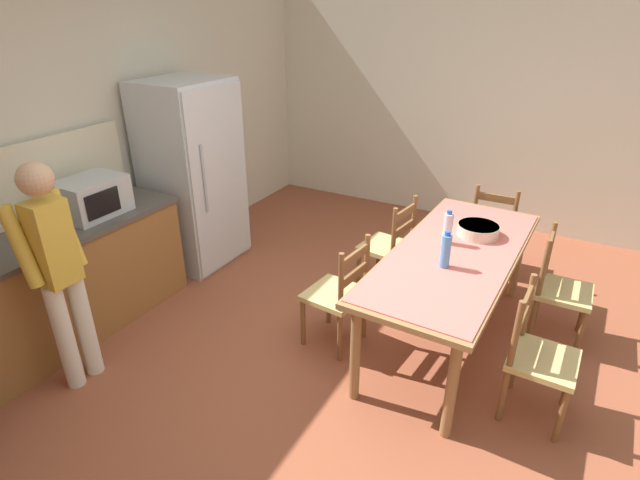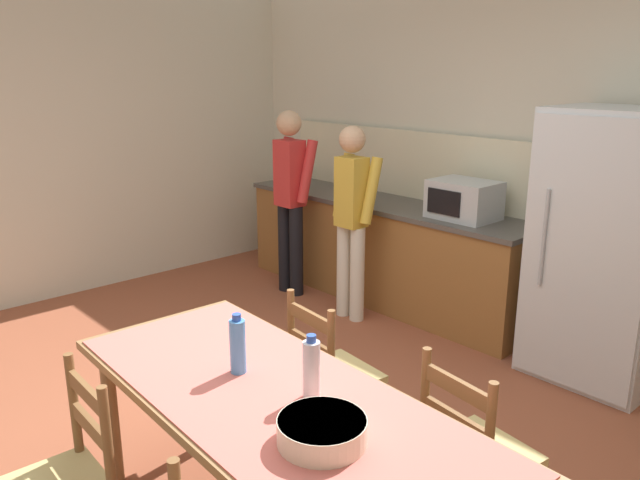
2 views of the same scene
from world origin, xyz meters
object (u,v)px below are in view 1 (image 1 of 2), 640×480
object	(u,v)px
microwave	(91,197)
dining_table	(454,261)
chair_side_near_left	(537,357)
chair_head_end	(493,229)
chair_side_far_right	(389,247)
person_at_counter	(57,267)
bottle_off_centre	(448,228)
chair_side_far_left	(339,294)
refrigerator	(193,175)
bottle_near_centre	(446,251)
chair_side_near_right	(559,289)
serving_bowl	(478,229)

from	to	relation	value
microwave	dining_table	world-z (taller)	microwave
chair_side_near_left	chair_head_end	bearing A→B (deg)	21.38
chair_side_far_right	person_at_counter	world-z (taller)	person_at_counter
bottle_off_centre	chair_side_far_left	size ratio (longest dim) A/B	0.30
refrigerator	chair_side_far_left	bearing A→B (deg)	-107.34
chair_side_far_left	microwave	bearing A→B (deg)	-68.57
dining_table	bottle_near_centre	bearing A→B (deg)	177.86
refrigerator	chair_side_near_right	world-z (taller)	refrigerator
chair_side_far_right	person_at_counter	size ratio (longest dim) A/B	0.56
bottle_near_centre	dining_table	bearing A→B (deg)	-2.14
refrigerator	microwave	size ratio (longest dim) A/B	3.64
chair_side_far_right	microwave	bearing A→B (deg)	-45.25
bottle_off_centre	chair_side_far_right	xyz separation A→B (m)	(0.39, 0.60, -0.47)
bottle_off_centre	person_at_counter	xyz separation A→B (m)	(-1.81, 2.05, -0.01)
chair_side_far_left	person_at_counter	distance (m)	1.95
bottle_off_centre	chair_side_far_right	distance (m)	0.85
chair_side_near_left	person_at_counter	bearing A→B (deg)	114.90
refrigerator	chair_side_near_left	size ratio (longest dim) A/B	2.00
bottle_near_centre	chair_side_near_left	world-z (taller)	bottle_near_centre
person_at_counter	refrigerator	bearing A→B (deg)	-74.85
chair_side_near_left	chair_side_far_right	world-z (taller)	same
chair_side_far_right	person_at_counter	xyz separation A→B (m)	(-2.19, 1.45, 0.47)
bottle_near_centre	serving_bowl	size ratio (longest dim) A/B	0.84
chair_side_near_right	person_at_counter	xyz separation A→B (m)	(-2.14, 2.88, 0.47)
chair_side_near_right	chair_side_near_left	size ratio (longest dim) A/B	1.00
serving_bowl	chair_side_far_right	world-z (taller)	chair_side_far_right
chair_side_far_left	person_at_counter	world-z (taller)	person_at_counter
serving_bowl	person_at_counter	world-z (taller)	person_at_counter
bottle_near_centre	bottle_off_centre	bearing A→B (deg)	13.87
chair_side_far_left	chair_side_far_right	size ratio (longest dim) A/B	1.00
microwave	chair_head_end	xyz separation A→B (m)	(2.33, -2.72, -0.61)
bottle_off_centre	chair_side_far_left	bearing A→B (deg)	131.53
person_at_counter	chair_side_near_right	bearing A→B (deg)	-143.38
bottle_off_centre	person_at_counter	distance (m)	2.73
bottle_near_centre	chair_side_far_left	distance (m)	0.88
refrigerator	bottle_off_centre	size ratio (longest dim) A/B	6.74
serving_bowl	chair_side_far_left	xyz separation A→B (m)	(-0.82, 0.81, -0.40)
dining_table	person_at_counter	xyz separation A→B (m)	(-1.70, 2.15, 0.20)
bottle_off_centre	person_at_counter	bearing A→B (deg)	131.40
chair_side_near_right	chair_head_end	world-z (taller)	same
serving_bowl	chair_side_near_right	bearing A→B (deg)	-83.09
chair_side_far_left	chair_side_far_right	xyz separation A→B (m)	(0.95, -0.04, 0.00)
refrigerator	chair_side_near_left	xyz separation A→B (m)	(-0.65, -3.35, -0.47)
serving_bowl	chair_side_far_left	bearing A→B (deg)	135.20
chair_side_near_left	chair_side_far_left	bearing A→B (deg)	90.07
chair_side_near_right	bottle_near_centre	bearing A→B (deg)	133.53
microwave	bottle_near_centre	distance (m)	2.76
dining_table	bottle_near_centre	distance (m)	0.33
bottle_near_centre	chair_head_end	distance (m)	1.68
chair_side_near_left	person_at_counter	world-z (taller)	person_at_counter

